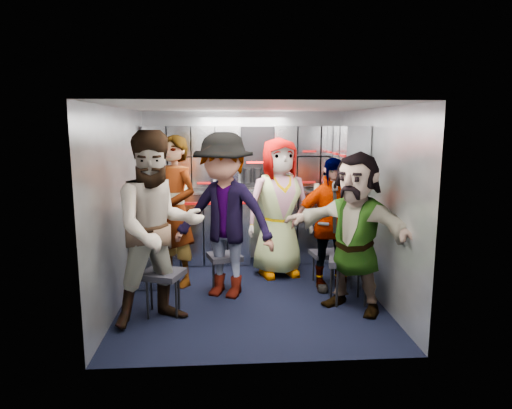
{
  "coord_description": "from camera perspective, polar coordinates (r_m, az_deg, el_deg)",
  "views": [
    {
      "loc": [
        -0.28,
        -4.92,
        1.92
      ],
      "look_at": [
        0.09,
        0.35,
        0.99
      ],
      "focal_mm": 32.0,
      "sensor_mm": 36.0,
      "label": 1
    }
  ],
  "objects": [
    {
      "name": "locker_bank_back",
      "position": [
        6.29,
        -1.42,
        6.07
      ],
      "size": [
        2.68,
        0.28,
        0.82
      ],
      "primitive_type": "cube",
      "color": "#A2A8B2",
      "rests_on": "wall_back"
    },
    {
      "name": "wall_left",
      "position": [
        5.12,
        -16.54,
        -0.21
      ],
      "size": [
        0.04,
        3.0,
        2.1
      ],
      "primitive_type": "cube",
      "color": "gray",
      "rests_on": "ground"
    },
    {
      "name": "locker_bank_right",
      "position": [
        5.84,
        11.27,
        5.58
      ],
      "size": [
        0.28,
        1.0,
        0.82
      ],
      "primitive_type": "cube",
      "color": "#A2A8B2",
      "rests_on": "wall_right"
    },
    {
      "name": "wall_right",
      "position": [
        5.27,
        14.66,
        0.16
      ],
      "size": [
        0.04,
        3.0,
        2.1
      ],
      "primitive_type": "cube",
      "color": "gray",
      "rests_on": "ground"
    },
    {
      "name": "right_cabinet",
      "position": [
        5.9,
        11.2,
        -4.12
      ],
      "size": [
        0.28,
        1.2,
        1.0
      ],
      "primitive_type": "cube",
      "color": "#A2A8B2",
      "rests_on": "ground"
    },
    {
      "name": "cart_bank_back",
      "position": [
        6.38,
        -1.36,
        -2.92
      ],
      "size": [
        2.68,
        0.38,
        0.99
      ],
      "primitive_type": "cube",
      "color": "#A2A8B2",
      "rests_on": "ground"
    },
    {
      "name": "jump_seat_mid_left",
      "position": [
        5.37,
        -3.93,
        -6.73
      ],
      "size": [
        0.44,
        0.43,
        0.43
      ],
      "rotation": [
        0.0,
        0.0,
        0.27
      ],
      "color": "black",
      "rests_on": "ground"
    },
    {
      "name": "jump_seat_mid_right",
      "position": [
        5.63,
        8.7,
        -6.31
      ],
      "size": [
        0.38,
        0.36,
        0.4
      ],
      "rotation": [
        0.0,
        0.0,
        0.14
      ],
      "color": "black",
      "rests_on": "ground"
    },
    {
      "name": "wall_back",
      "position": [
        6.49,
        -1.46,
        2.28
      ],
      "size": [
        2.8,
        0.04,
        2.1
      ],
      "primitive_type": "cube",
      "color": "gray",
      "rests_on": "ground"
    },
    {
      "name": "floor",
      "position": [
        5.29,
        -0.69,
        -11.29
      ],
      "size": [
        3.0,
        3.0,
        0.0
      ],
      "primitive_type": "plane",
      "color": "black",
      "rests_on": "ground"
    },
    {
      "name": "cup_right",
      "position": [
        6.34,
        7.57,
        2.24
      ],
      "size": [
        0.08,
        0.08,
        0.09
      ],
      "primitive_type": "cylinder",
      "color": "tan",
      "rests_on": "counter"
    },
    {
      "name": "ceiling",
      "position": [
        4.93,
        -0.74,
        12.08
      ],
      "size": [
        2.8,
        3.0,
        0.02
      ],
      "primitive_type": "cube",
      "color": "silver",
      "rests_on": "wall_back"
    },
    {
      "name": "coffee_niche",
      "position": [
        6.37,
        0.18,
        5.94
      ],
      "size": [
        0.46,
        0.16,
        0.84
      ],
      "primitive_type": null,
      "color": "black",
      "rests_on": "wall_back"
    },
    {
      "name": "bottle_mid",
      "position": [
        6.21,
        -5.22,
        2.76
      ],
      "size": [
        0.07,
        0.07,
        0.23
      ],
      "primitive_type": "cylinder",
      "color": "white",
      "rests_on": "counter"
    },
    {
      "name": "red_latch_strip",
      "position": [
        6.11,
        -1.29,
        0.18
      ],
      "size": [
        2.6,
        0.02,
        0.03
      ],
      "primitive_type": "cube",
      "color": "#A40B0B",
      "rests_on": "cart_bank_back"
    },
    {
      "name": "attendant_arc_b",
      "position": [
        5.06,
        -4.0,
        -1.44
      ],
      "size": [
        1.36,
        1.11,
        1.84
      ],
      "primitive_type": "imported",
      "rotation": [
        0.0,
        0.0,
        -0.42
      ],
      "color": "black",
      "rests_on": "ground"
    },
    {
      "name": "jump_seat_near_left",
      "position": [
        4.77,
        -11.57,
        -8.78
      ],
      "size": [
        0.48,
        0.47,
        0.45
      ],
      "rotation": [
        0.0,
        0.0,
        -0.33
      ],
      "color": "black",
      "rests_on": "ground"
    },
    {
      "name": "attendant_arc_c",
      "position": [
        5.79,
        2.88,
        -0.38
      ],
      "size": [
        0.96,
        0.73,
        1.76
      ],
      "primitive_type": "imported",
      "rotation": [
        0.0,
        0.0,
        0.22
      ],
      "color": "black",
      "rests_on": "ground"
    },
    {
      "name": "bottle_right",
      "position": [
        6.36,
        8.53,
        2.87
      ],
      "size": [
        0.07,
        0.07,
        0.23
      ],
      "primitive_type": "cylinder",
      "color": "white",
      "rests_on": "counter"
    },
    {
      "name": "attendant_arc_e",
      "position": [
        4.79,
        12.26,
        -3.42
      ],
      "size": [
        1.47,
        1.39,
        1.66
      ],
      "primitive_type": "imported",
      "rotation": [
        0.0,
        0.0,
        -0.73
      ],
      "color": "black",
      "rests_on": "ground"
    },
    {
      "name": "attendant_arc_d",
      "position": [
        5.36,
        9.24,
        -2.48
      ],
      "size": [
        0.92,
        0.41,
        1.55
      ],
      "primitive_type": "imported",
      "rotation": [
        0.0,
        0.0,
        0.03
      ],
      "color": "black",
      "rests_on": "ground"
    },
    {
      "name": "jump_seat_center",
      "position": [
        6.07,
        2.63,
        -4.87
      ],
      "size": [
        0.37,
        0.36,
        0.41
      ],
      "rotation": [
        0.0,
        0.0,
        0.09
      ],
      "color": "black",
      "rests_on": "ground"
    },
    {
      "name": "cup_left",
      "position": [
        6.24,
        -9.01,
        2.09
      ],
      "size": [
        0.09,
        0.09,
        0.09
      ],
      "primitive_type": "cylinder",
      "color": "tan",
      "rests_on": "counter"
    },
    {
      "name": "attendant_standing",
      "position": [
        5.51,
        -10.14,
        -0.84
      ],
      "size": [
        0.78,
        0.76,
        1.8
      ],
      "primitive_type": "imported",
      "rotation": [
        0.0,
        0.0,
        -0.72
      ],
      "color": "black",
      "rests_on": "ground"
    },
    {
      "name": "attendant_arc_a",
      "position": [
        4.45,
        -12.11,
        -3.01
      ],
      "size": [
        1.12,
        1.02,
        1.87
      ],
      "primitive_type": "imported",
      "rotation": [
        0.0,
        0.0,
        0.43
      ],
      "color": "black",
      "rests_on": "ground"
    },
    {
      "name": "bottle_left",
      "position": [
        6.21,
        -5.85,
        2.89
      ],
      "size": [
        0.06,
        0.06,
        0.25
      ],
      "primitive_type": "cylinder",
      "color": "white",
      "rests_on": "counter"
    },
    {
      "name": "jump_seat_near_right",
      "position": [
        5.06,
        11.53,
        -7.23
      ],
      "size": [
        0.51,
        0.49,
        0.5
      ],
      "rotation": [
        0.0,
        0.0,
        -0.25
      ],
      "color": "black",
      "rests_on": "ground"
    },
    {
      "name": "counter",
      "position": [
        6.28,
        -1.38,
        1.71
      ],
      "size": [
        2.68,
        0.42,
        0.03
      ],
      "primitive_type": "cube",
      "color": "silver",
      "rests_on": "cart_bank_back"
    },
    {
      "name": "cart_bank_left",
      "position": [
        5.74,
        -13.02,
        -4.65
      ],
      "size": [
        0.38,
        0.76,
        0.99
      ],
      "primitive_type": "cube",
      "color": "#A2A8B2",
      "rests_on": "ground"
    }
  ]
}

